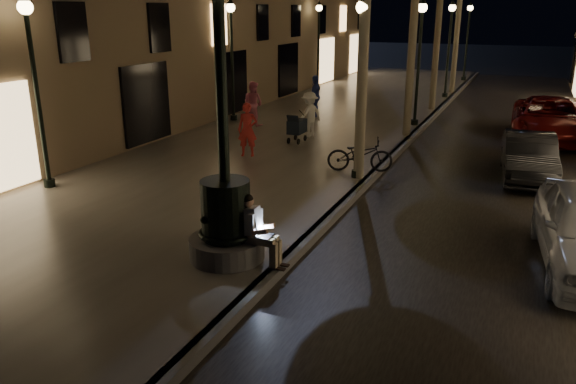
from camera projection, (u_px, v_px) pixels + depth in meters
The scene contains 21 objects.
ground at pixel (417, 135), 21.50m from camera, with size 120.00×120.00×0.00m, color black.
cobble_lane at pixel (499, 142), 20.37m from camera, with size 6.00×45.00×0.02m, color black.
promenade at pixel (319, 124), 22.97m from camera, with size 8.00×45.00×0.20m, color #605C55.
curb_strip at pixel (417, 132), 21.47m from camera, with size 0.25×45.00×0.20m, color #59595B.
fountain_lamppost at pixel (226, 206), 10.16m from camera, with size 1.40×1.40×5.21m.
seated_man_laptop at pixel (256, 228), 10.02m from camera, with size 0.93×0.32×1.30m.
lamp_curb_a at pixel (361, 65), 14.50m from camera, with size 0.36×0.36×4.81m.
lamp_curb_b at pixel (420, 46), 21.48m from camera, with size 0.36×0.36×4.81m.
lamp_curb_c at pixel (450, 37), 28.46m from camera, with size 0.36×0.36×4.81m.
lamp_curb_d at pixel (468, 31), 35.44m from camera, with size 0.36×0.36×4.81m.
lamp_left_a at pixel (34, 68), 13.68m from camera, with size 0.36×0.36×4.81m.
lamp_left_b at pixel (232, 45), 22.40m from camera, with size 0.36×0.36×4.81m.
lamp_left_c at pixel (319, 35), 31.13m from camera, with size 0.36×0.36×4.81m.
stroller at pixel (297, 127), 19.28m from camera, with size 0.46×1.08×1.11m.
car_second at pixel (529, 157), 15.83m from camera, with size 1.34×3.85×1.27m, color black.
car_third at pixel (549, 119), 20.64m from camera, with size 2.50×5.42×1.51m, color maroon.
pedestrian_red at pixel (248, 130), 17.43m from camera, with size 0.61×0.40×1.67m, color #B62824.
pedestrian_pink at pixel (253, 104), 22.01m from camera, with size 0.84×0.65×1.73m, color pink.
pedestrian_white at pixel (310, 114), 20.08m from camera, with size 1.04×0.60×1.61m, color white.
pedestrian_blue at pixel (315, 96), 23.80m from camera, with size 1.03×0.43×1.76m, color navy.
bicycle at pixel (360, 155), 15.87m from camera, with size 0.64×1.84×0.97m, color black.
Camera 1 is at (3.83, -6.34, 4.62)m, focal length 35.00 mm.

